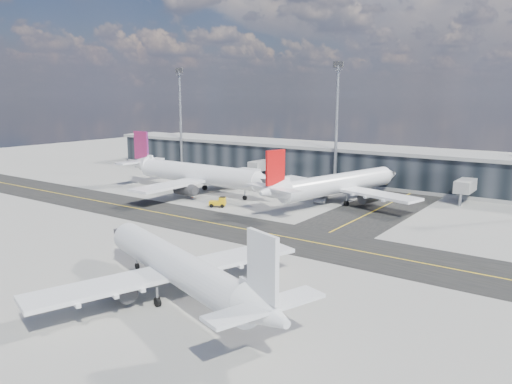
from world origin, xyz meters
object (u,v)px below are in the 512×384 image
airliner_near (179,267)px  airliner_redtail (336,184)px  airliner_af (196,174)px  service_van (321,199)px  baggage_tug (219,202)px

airliner_near → airliner_redtail: bearing=27.2°
airliner_af → service_van: airliner_af is taller
airliner_af → airliner_near: (38.17, -44.99, -0.70)m
airliner_af → baggage_tug: 16.06m
baggage_tug → airliner_redtail: bearing=105.7°
airliner_af → airliner_redtail: airliner_af is taller
baggage_tug → service_van: (13.89, 15.42, -0.27)m
airliner_af → baggage_tug: bearing=59.3°
baggage_tug → service_van: baggage_tug is taller
airliner_redtail → baggage_tug: size_ratio=11.33×
airliner_af → service_van: (27.26, 7.14, -3.52)m
service_van → airliner_near: bearing=-97.7°
airliner_af → service_van: size_ratio=8.24×
service_van → baggage_tug: bearing=-151.5°
airliner_near → service_van: airliner_near is taller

